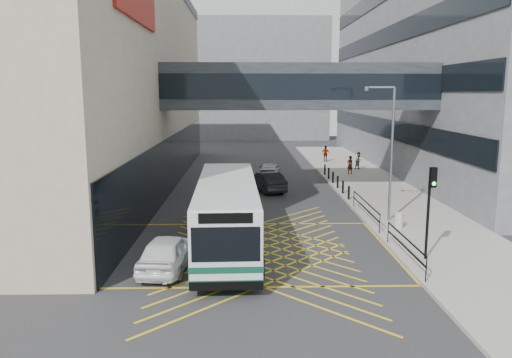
{
  "coord_description": "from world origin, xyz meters",
  "views": [
    {
      "loc": [
        -0.57,
        -22.03,
        7.14
      ],
      "look_at": [
        0.0,
        4.0,
        2.6
      ],
      "focal_mm": 35.0,
      "sensor_mm": 36.0,
      "label": 1
    }
  ],
  "objects": [
    {
      "name": "pavement",
      "position": [
        9.0,
        15.0,
        0.08
      ],
      "size": [
        6.0,
        54.0,
        0.16
      ],
      "primitive_type": "cube",
      "color": "#A29D94",
      "rests_on": "ground"
    },
    {
      "name": "building_far",
      "position": [
        -2.0,
        60.0,
        9.0
      ],
      "size": [
        28.0,
        16.0,
        18.0
      ],
      "primitive_type": "cube",
      "color": "slate",
      "rests_on": "ground"
    },
    {
      "name": "pedestrian_b",
      "position": [
        9.83,
        22.94,
        0.95
      ],
      "size": [
        0.89,
        0.78,
        1.58
      ],
      "primitive_type": "imported",
      "rotation": [
        0.0,
        0.0,
        0.53
      ],
      "color": "gray",
      "rests_on": "pavement"
    },
    {
      "name": "car_silver",
      "position": [
        1.49,
        19.73,
        0.66
      ],
      "size": [
        2.26,
        4.41,
        1.32
      ],
      "primitive_type": "imported",
      "rotation": [
        0.0,
        0.0,
        3.03
      ],
      "color": "#999BA1",
      "rests_on": "ground"
    },
    {
      "name": "kerb_railings",
      "position": [
        6.15,
        1.78,
        0.88
      ],
      "size": [
        0.05,
        12.54,
        1.0
      ],
      "color": "black",
      "rests_on": "pavement"
    },
    {
      "name": "car_white",
      "position": [
        -3.74,
        -2.52,
        0.75
      ],
      "size": [
        2.4,
        4.86,
        1.49
      ],
      "primitive_type": "imported",
      "rotation": [
        0.0,
        0.0,
        3.04
      ],
      "color": "white",
      "rests_on": "ground"
    },
    {
      "name": "box_junction",
      "position": [
        0.0,
        0.0,
        0.0
      ],
      "size": [
        12.0,
        9.0,
        0.01
      ],
      "color": "gold",
      "rests_on": "ground"
    },
    {
      "name": "building_whsmith",
      "position": [
        -17.98,
        16.0,
        8.0
      ],
      "size": [
        24.17,
        42.0,
        16.0
      ],
      "color": "#B5A68B",
      "rests_on": "ground"
    },
    {
      "name": "street_lamp",
      "position": [
        7.18,
        4.6,
        4.31
      ],
      "size": [
        1.65,
        0.57,
        7.29
      ],
      "rotation": [
        0.0,
        0.0,
        -0.23
      ],
      "color": "slate",
      "rests_on": "pavement"
    },
    {
      "name": "pedestrian_a",
      "position": [
        8.47,
        20.37,
        0.94
      ],
      "size": [
        0.74,
        0.65,
        1.57
      ],
      "primitive_type": "imported",
      "rotation": [
        0.0,
        0.0,
        3.53
      ],
      "color": "gray",
      "rests_on": "pavement"
    },
    {
      "name": "litter_bin",
      "position": [
        7.43,
        3.02,
        0.56
      ],
      "size": [
        0.46,
        0.46,
        0.8
      ],
      "primitive_type": "cylinder",
      "color": "#ADA89E",
      "rests_on": "pavement"
    },
    {
      "name": "ground",
      "position": [
        0.0,
        0.0,
        0.0
      ],
      "size": [
        120.0,
        120.0,
        0.0
      ],
      "primitive_type": "plane",
      "color": "#333335"
    },
    {
      "name": "traffic_light",
      "position": [
        7.1,
        -1.99,
        2.74
      ],
      "size": [
        0.3,
        0.47,
        3.96
      ],
      "rotation": [
        0.0,
        0.0,
        0.17
      ],
      "color": "black",
      "rests_on": "pavement"
    },
    {
      "name": "pedestrian_c",
      "position": [
        7.61,
        28.14,
        0.96
      ],
      "size": [
        1.05,
        0.89,
        1.6
      ],
      "primitive_type": "imported",
      "rotation": [
        0.0,
        0.0,
        2.58
      ],
      "color": "gray",
      "rests_on": "pavement"
    },
    {
      "name": "bus",
      "position": [
        -1.41,
        0.17,
        1.72
      ],
      "size": [
        3.11,
        11.49,
        3.2
      ],
      "rotation": [
        0.0,
        0.0,
        0.03
      ],
      "color": "silver",
      "rests_on": "ground"
    },
    {
      "name": "bollards",
      "position": [
        6.25,
        15.0,
        0.61
      ],
      "size": [
        0.14,
        10.14,
        0.9
      ],
      "color": "black",
      "rests_on": "pavement"
    },
    {
      "name": "car_dark",
      "position": [
        1.02,
        13.74,
        0.72
      ],
      "size": [
        3.14,
        4.92,
        1.44
      ],
      "primitive_type": "imported",
      "rotation": [
        0.0,
        0.0,
        3.46
      ],
      "color": "black",
      "rests_on": "ground"
    },
    {
      "name": "skybridge",
      "position": [
        3.0,
        12.0,
        7.5
      ],
      "size": [
        20.0,
        4.1,
        3.0
      ],
      "color": "#2C3137",
      "rests_on": "ground"
    }
  ]
}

